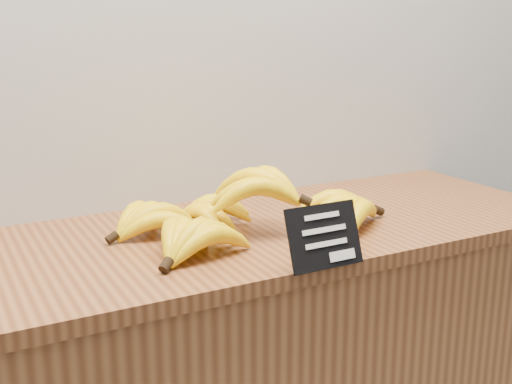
# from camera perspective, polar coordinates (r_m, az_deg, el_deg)

# --- Properties ---
(counter_top) EXTENTS (1.47, 0.54, 0.03)m
(counter_top) POSITION_cam_1_polar(r_m,az_deg,el_deg) (1.36, -0.99, -3.81)
(counter_top) COLOR brown
(counter_top) RESTS_ON counter
(chalkboard_sign) EXTENTS (0.14, 0.04, 0.11)m
(chalkboard_sign) POSITION_cam_1_polar(r_m,az_deg,el_deg) (1.14, 6.10, -3.95)
(chalkboard_sign) COLOR black
(chalkboard_sign) RESTS_ON counter_top
(banana_pile) EXTENTS (0.59, 0.36, 0.13)m
(banana_pile) POSITION_cam_1_polar(r_m,az_deg,el_deg) (1.30, -1.59, -1.92)
(banana_pile) COLOR yellow
(banana_pile) RESTS_ON counter_top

